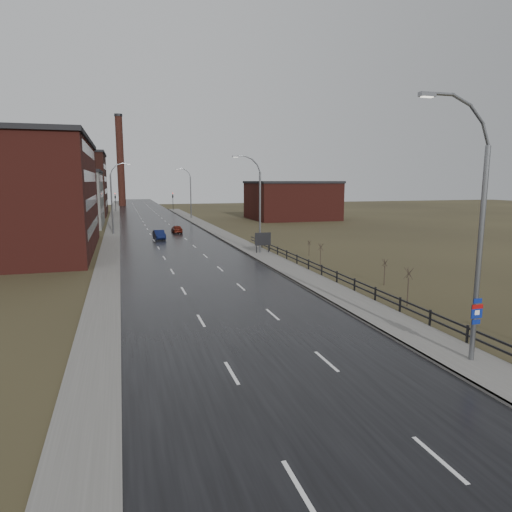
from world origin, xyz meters
TOP-DOWN VIEW (x-y plane):
  - ground at (0.00, 0.00)m, footprint 320.00×320.00m
  - road at (0.00, 60.00)m, footprint 14.00×300.00m
  - sidewalk_right at (8.60, 35.00)m, footprint 3.20×180.00m
  - curb_right at (7.08, 35.00)m, footprint 0.16×180.00m
  - sidewalk_left at (-8.20, 60.00)m, footprint 2.40×260.00m
  - warehouse_mid at (-17.99, 78.00)m, footprint 16.32×20.40m
  - warehouse_far at (-22.99, 108.00)m, footprint 26.52×24.48m
  - building_right at (30.30, 82.00)m, footprint 18.36×16.32m
  - smokestack at (-6.00, 150.00)m, footprint 2.70×2.70m
  - streetlight_main at (8.47, 2.00)m, footprint 3.91×0.29m
  - streetlight_right_mid at (8.50, 36.00)m, footprint 3.36×0.28m
  - streetlight_left at (-7.70, 62.00)m, footprint 3.36×0.28m
  - streetlight_right_far at (8.50, 90.00)m, footprint 3.36×0.28m
  - guardrail at (10.30, 18.31)m, footprint 0.10×53.05m
  - shrub_c at (11.90, 11.51)m, footprint 0.63×0.66m
  - shrub_d at (13.89, 17.57)m, footprint 0.52×0.54m
  - shrub_e at (11.86, 25.72)m, footprint 0.59×0.62m
  - shrub_f at (13.83, 33.16)m, footprint 0.43×0.45m
  - billboard at (9.10, 35.83)m, footprint 1.94×0.17m
  - traffic_light_left at (-8.00, 120.00)m, footprint 0.58×2.73m
  - traffic_light_right at (8.00, 120.00)m, footprint 0.58×2.73m
  - car_near at (-1.45, 53.05)m, footprint 1.71×4.15m
  - car_far at (2.07, 60.85)m, footprint 1.62×3.82m

SIDE VIEW (x-z plane):
  - ground at x=0.00m, z-range 0.00..0.00m
  - road at x=0.00m, z-range 0.00..0.06m
  - sidewalk_left at x=-8.20m, z-range 0.00..0.12m
  - sidewalk_right at x=8.60m, z-range 0.00..0.18m
  - curb_right at x=7.08m, z-range 0.00..0.18m
  - car_far at x=2.07m, z-range 0.00..1.29m
  - car_near at x=-1.45m, z-range 0.00..1.34m
  - guardrail at x=10.30m, z-range 0.16..1.26m
  - shrub_f at x=13.83m, z-range 0.05..1.83m
  - shrub_d at x=13.89m, z-range 0.07..2.23m
  - shrub_e at x=11.86m, z-range 0.08..2.57m
  - shrub_c at x=11.90m, z-range 0.08..2.75m
  - billboard at x=9.10m, z-range 0.43..2.98m
  - building_right at x=30.30m, z-range 0.01..8.51m
  - traffic_light_left at x=-8.00m, z-range 1.95..7.25m
  - traffic_light_right at x=8.00m, z-range 1.95..7.25m
  - warehouse_mid at x=-17.99m, z-range 0.01..10.51m
  - streetlight_right_mid at x=8.50m, z-range 0.16..11.51m
  - streetlight_left at x=-7.70m, z-range 0.16..11.51m
  - streetlight_right_far at x=8.50m, z-range 0.16..11.51m
  - streetlight_main at x=8.47m, z-range 0.01..12.11m
  - warehouse_far at x=-22.99m, z-range 0.01..15.51m
  - smokestack at x=-6.00m, z-range 0.15..30.85m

